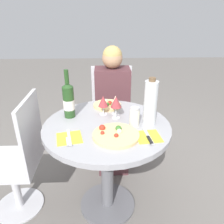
{
  "coord_description": "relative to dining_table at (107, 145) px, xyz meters",
  "views": [
    {
      "loc": [
        -0.02,
        -1.32,
        1.48
      ],
      "look_at": [
        0.04,
        -0.02,
        0.86
      ],
      "focal_mm": 35.0,
      "sensor_mm": 36.0,
      "label": 1
    }
  ],
  "objects": [
    {
      "name": "tall_carafe",
      "position": [
        0.29,
        0.0,
        0.32
      ],
      "size": [
        0.09,
        0.09,
        0.33
      ],
      "color": "silver",
      "rests_on": "dining_table"
    },
    {
      "name": "chair_behind_diner",
      "position": [
        0.07,
        0.78,
        -0.14
      ],
      "size": [
        0.42,
        0.42,
        0.95
      ],
      "rotation": [
        0.0,
        0.0,
        3.14
      ],
      "color": "silver",
      "rests_on": "ground_plane"
    },
    {
      "name": "chair_empty_side",
      "position": [
        -0.65,
        0.02,
        -0.14
      ],
      "size": [
        0.42,
        0.42,
        0.95
      ],
      "rotation": [
        0.0,
        0.0,
        1.57
      ],
      "color": "silver",
      "rests_on": "ground_plane"
    },
    {
      "name": "pizza_large",
      "position": [
        0.05,
        -0.16,
        0.18
      ],
      "size": [
        0.29,
        0.29,
        0.05
      ],
      "color": "#E5C17F",
      "rests_on": "dining_table"
    },
    {
      "name": "sugar_shaker",
      "position": [
        0.19,
        -0.02,
        0.23
      ],
      "size": [
        0.07,
        0.07,
        0.13
      ],
      "color": "silver",
      "rests_on": "dining_table"
    },
    {
      "name": "place_setting_right",
      "position": [
        0.25,
        -0.18,
        0.17
      ],
      "size": [
        0.17,
        0.19,
        0.01
      ],
      "color": "yellow",
      "rests_on": "dining_table"
    },
    {
      "name": "ground_plane",
      "position": [
        0.0,
        0.0,
        -0.59
      ],
      "size": [
        12.0,
        12.0,
        0.0
      ],
      "primitive_type": "plane",
      "color": "slate",
      "rests_on": "ground"
    },
    {
      "name": "wine_glass_back_right",
      "position": [
        0.07,
        0.16,
        0.27
      ],
      "size": [
        0.07,
        0.07,
        0.15
      ],
      "color": "silver",
      "rests_on": "dining_table"
    },
    {
      "name": "wine_glass_back_left",
      "position": [
        -0.02,
        0.16,
        0.27
      ],
      "size": [
        0.07,
        0.07,
        0.15
      ],
      "color": "silver",
      "rests_on": "dining_table"
    },
    {
      "name": "dining_table",
      "position": [
        0.0,
        0.0,
        0.0
      ],
      "size": [
        0.87,
        0.87,
        0.76
      ],
      "color": "slate",
      "rests_on": "ground_plane"
    },
    {
      "name": "wine_glass_front_right",
      "position": [
        0.07,
        0.1,
        0.29
      ],
      "size": [
        0.08,
        0.08,
        0.17
      ],
      "color": "silver",
      "rests_on": "dining_table"
    },
    {
      "name": "place_setting_left",
      "position": [
        -0.23,
        -0.17,
        0.17
      ],
      "size": [
        0.18,
        0.19,
        0.01
      ],
      "color": "yellow",
      "rests_on": "dining_table"
    },
    {
      "name": "wine_bottle",
      "position": [
        -0.27,
        0.13,
        0.3
      ],
      "size": [
        0.08,
        0.08,
        0.35
      ],
      "color": "#23471E",
      "rests_on": "dining_table"
    },
    {
      "name": "seated_diner",
      "position": [
        0.07,
        0.62,
        -0.06
      ],
      "size": [
        0.33,
        0.48,
        1.18
      ],
      "rotation": [
        0.0,
        0.0,
        3.14
      ],
      "color": "#512D33",
      "rests_on": "ground_plane"
    },
    {
      "name": "pizza_small_far",
      "position": [
        0.01,
        0.3,
        0.18
      ],
      "size": [
        0.22,
        0.22,
        0.05
      ],
      "color": "#E5C17F",
      "rests_on": "dining_table"
    }
  ]
}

